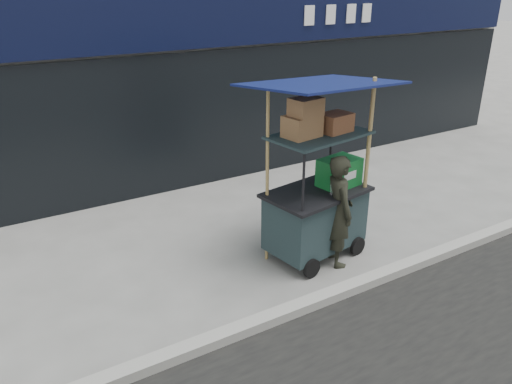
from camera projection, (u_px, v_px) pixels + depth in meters
ground at (340, 284)px, 6.26m from camera, size 80.00×80.00×0.00m
curb at (351, 288)px, 6.08m from camera, size 80.00×0.18×0.12m
vendor_cart at (318, 197)px, 6.61m from camera, size 2.01×1.55×2.47m
vendor_man at (339, 211)px, 6.45m from camera, size 0.50×0.63×1.51m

